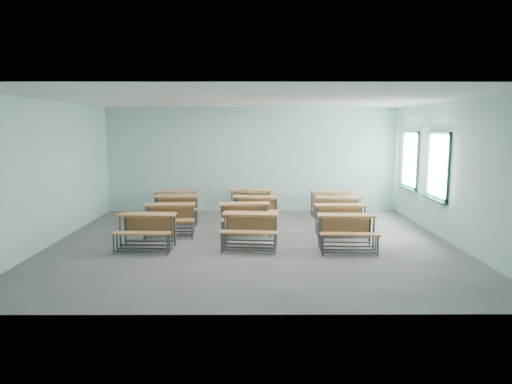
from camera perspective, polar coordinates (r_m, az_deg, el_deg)
room at (r=10.18m, az=-0.01°, el=2.41°), size 9.04×8.04×3.24m
desk_unit_r0c0 at (r=10.10m, az=-13.55°, el=-4.13°), size 1.24×0.86×0.76m
desk_unit_r0c1 at (r=9.89m, az=-0.73°, el=-4.15°), size 1.28×0.92×0.76m
desk_unit_r0c2 at (r=9.91m, az=11.29°, el=-4.29°), size 1.24×0.85×0.76m
desk_unit_r1c0 at (r=11.26m, az=-10.73°, el=-2.78°), size 1.28×0.91×0.76m
desk_unit_r1c1 at (r=11.19m, az=-1.40°, el=-2.71°), size 1.31×0.96×0.76m
desk_unit_r1c2 at (r=11.16m, az=10.57°, el=-2.88°), size 1.21×0.81×0.76m
desk_unit_r2c0 at (r=12.59m, az=-9.96°, el=-1.61°), size 1.27×0.90×0.76m
desk_unit_r2c1 at (r=12.28m, az=-0.02°, el=-1.74°), size 1.26×0.89×0.76m
desk_unit_r2c2 at (r=12.40m, az=10.30°, el=-1.77°), size 1.22×0.82×0.76m
desk_unit_r3c0 at (r=13.49m, az=-10.04°, el=-0.97°), size 1.30×0.96×0.76m
desk_unit_r3c1 at (r=13.55m, az=-0.71°, el=-0.80°), size 1.30×0.96×0.76m
desk_unit_r3c2 at (r=13.51m, az=9.50°, el=-0.94°), size 1.26×0.88×0.76m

